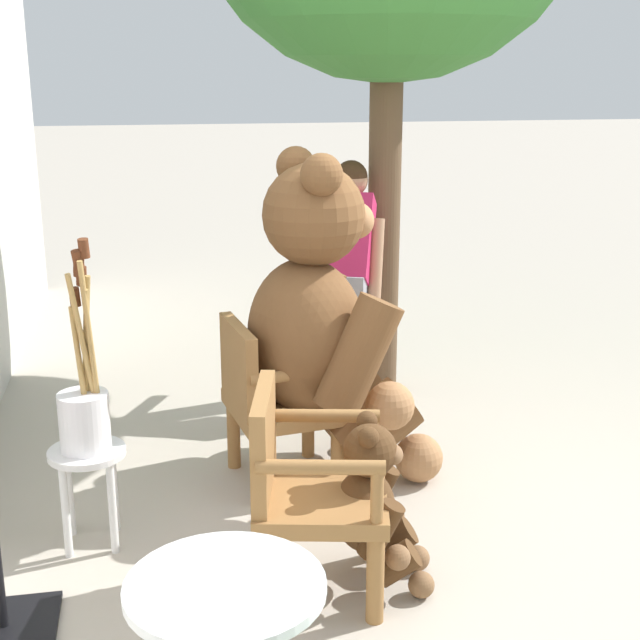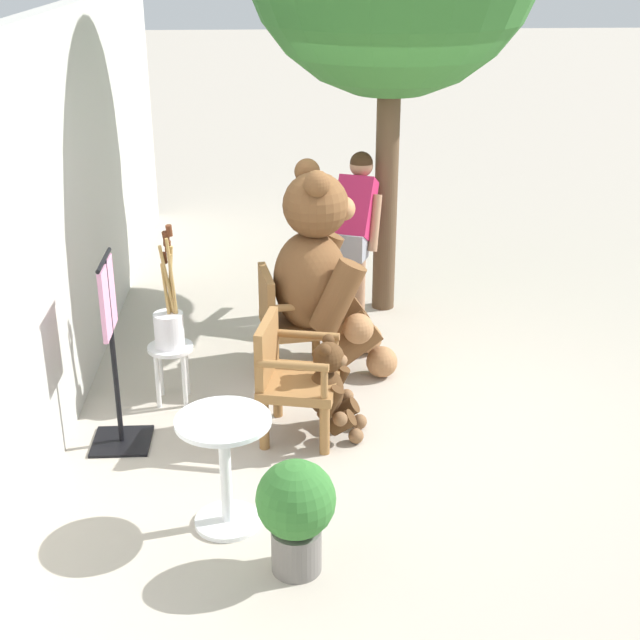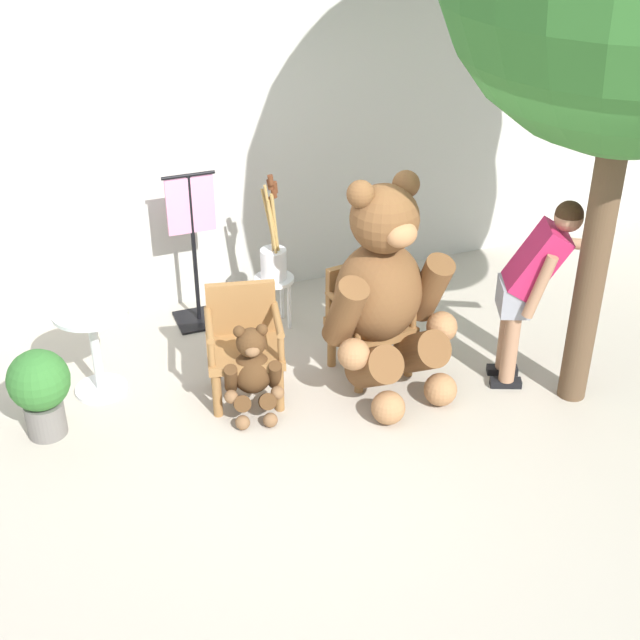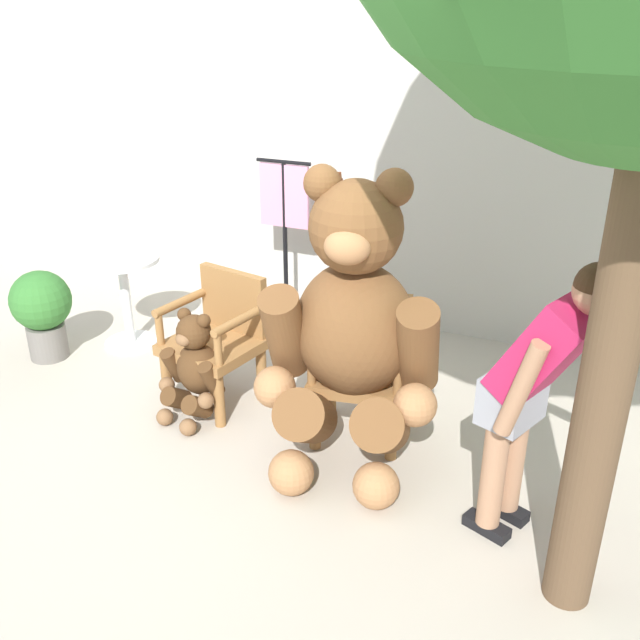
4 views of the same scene
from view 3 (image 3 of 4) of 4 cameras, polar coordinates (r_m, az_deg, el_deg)
ground_plane at (r=6.48m, az=1.47°, el=-7.26°), size 60.00×60.00×0.00m
back_wall at (r=7.84m, az=-5.14°, el=11.21°), size 10.00×0.16×2.80m
wooden_chair_left at (r=6.68m, az=-4.90°, el=-1.32°), size 0.66×0.63×0.86m
wooden_chair_right at (r=6.97m, az=3.01°, el=0.22°), size 0.63×0.60×0.86m
teddy_bear_large at (r=6.58m, az=4.22°, el=1.93°), size 1.04×1.03×1.70m
teddy_bear_small at (r=6.50m, az=-4.33°, el=-3.34°), size 0.46×0.46×0.73m
person_visitor at (r=6.76m, az=13.46°, el=2.63°), size 0.87×0.49×1.52m
white_stool at (r=7.60m, az=-2.94°, el=2.03°), size 0.34×0.34×0.46m
brush_bucket at (r=7.45m, az=-2.99°, el=4.17°), size 0.22×0.22×0.94m
round_side_table at (r=6.88m, az=-14.24°, el=-1.33°), size 0.56×0.56×0.72m
potted_plant at (r=6.55m, az=-17.49°, el=-4.15°), size 0.44×0.44×0.68m
clothing_display_stand at (r=7.56m, az=-8.08°, el=4.70°), size 0.44×0.40×1.36m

